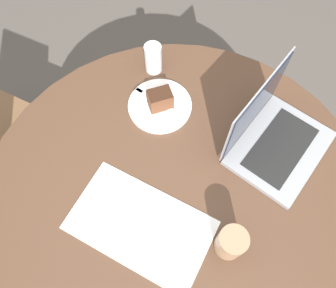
% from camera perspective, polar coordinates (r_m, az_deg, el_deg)
% --- Properties ---
extents(ground_plane, '(12.00, 12.00, 0.00)m').
position_cam_1_polar(ground_plane, '(1.78, 0.96, -16.67)').
color(ground_plane, '#4C4742').
extents(dining_table, '(1.25, 1.25, 0.78)m').
position_cam_1_polar(dining_table, '(1.15, 1.45, -11.39)').
color(dining_table, '#4C3323').
rests_on(dining_table, ground_plane).
extents(paper_document, '(0.48, 0.41, 0.00)m').
position_cam_1_polar(paper_document, '(1.00, -4.83, -13.86)').
color(paper_document, white).
rests_on(paper_document, dining_table).
extents(plate, '(0.22, 0.22, 0.01)m').
position_cam_1_polar(plate, '(1.16, -1.42, 6.71)').
color(plate, white).
rests_on(plate, dining_table).
extents(cake_slice, '(0.09, 0.08, 0.07)m').
position_cam_1_polar(cake_slice, '(1.12, -1.39, 7.80)').
color(cake_slice, brown).
rests_on(cake_slice, plate).
extents(fork, '(0.15, 0.12, 0.00)m').
position_cam_1_polar(fork, '(1.17, -2.94, 8.06)').
color(fork, silver).
rests_on(fork, plate).
extents(coffee_glass, '(0.08, 0.08, 0.11)m').
position_cam_1_polar(coffee_glass, '(0.95, 10.90, -16.51)').
color(coffee_glass, '#997556').
rests_on(coffee_glass, dining_table).
extents(water_glass, '(0.06, 0.06, 0.12)m').
position_cam_1_polar(water_glass, '(1.22, -2.59, 14.68)').
color(water_glass, silver).
rests_on(water_glass, dining_table).
extents(laptop, '(0.40, 0.41, 0.26)m').
position_cam_1_polar(laptop, '(1.10, 17.90, 1.13)').
color(laptop, gray).
rests_on(laptop, dining_table).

